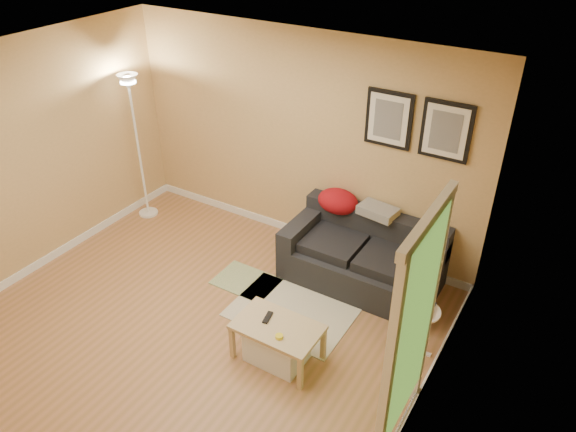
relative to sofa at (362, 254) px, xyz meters
The scene contains 23 objects.
floor 1.92m from the sofa, 125.62° to the right, with size 4.50×4.50×0.00m, color #A97048.
ceiling 2.91m from the sofa, 125.62° to the right, with size 4.50×4.50×0.00m, color white.
wall_back 1.51m from the sofa, 156.79° to the left, with size 4.50×4.50×0.00m, color tan.
wall_left 3.79m from the sofa, 155.43° to the right, with size 4.00×4.00×0.00m, color tan.
wall_right 2.13m from the sofa, 52.98° to the right, with size 4.00×4.00×0.00m, color tan.
baseboard_back 1.23m from the sofa, 157.24° to the left, with size 4.50×0.02×0.10m, color white.
baseboard_left 3.68m from the sofa, 155.36° to the right, with size 0.02×4.00×0.10m, color white.
baseboard_right 1.94m from the sofa, 53.22° to the right, with size 0.02×4.00×0.10m, color white.
sofa is the anchor object (origin of this frame).
red_throw 0.67m from the sofa, 148.91° to the left, with size 0.48×0.36×0.28m, color maroon, non-canonical shape.
plaid_throw 0.51m from the sofa, 86.29° to the left, with size 0.42×0.26×0.10m, color tan, non-canonical shape.
framed_print_left 1.49m from the sofa, 92.10° to the left, with size 0.50×0.04×0.60m, color black, non-canonical shape.
framed_print_right 1.60m from the sofa, 37.32° to the left, with size 0.50×0.04×0.60m, color black, non-canonical shape.
area_rug 1.03m from the sofa, 113.92° to the right, with size 1.25×0.85×0.01m, color beige.
green_runner 1.35m from the sofa, 147.81° to the right, with size 0.70×0.50×0.01m, color #668C4C.
coffee_table 1.50m from the sofa, 96.73° to the right, with size 0.80×0.49×0.40m, color tan, non-canonical shape.
remote_control 1.47m from the sofa, 102.03° to the right, with size 0.05×0.16×0.02m, color black.
tape_roll 1.60m from the sofa, 92.79° to the right, with size 0.07×0.07×0.03m, color yellow.
storage_bin 1.52m from the sofa, 96.59° to the right, with size 0.55×0.40×0.34m, color white, non-canonical shape.
side_table 1.17m from the sofa, 37.36° to the right, with size 0.34×0.34×0.52m, color white, non-canonical shape.
book_stack 1.16m from the sofa, 36.75° to the right, with size 0.18×0.23×0.07m, color #2F4E8D, non-canonical shape.
floor_lamp 3.15m from the sofa, behind, with size 0.25×0.25×1.95m, color white, non-canonical shape.
doorway 2.11m from the sofa, 56.70° to the right, with size 0.12×1.01×2.13m, color white, non-canonical shape.
Camera 1 is at (2.95, -3.08, 3.89)m, focal length 33.99 mm.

